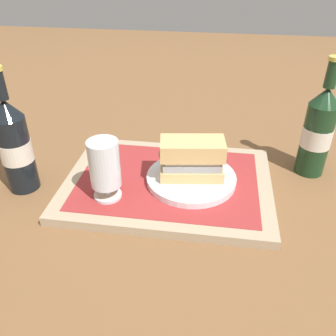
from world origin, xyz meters
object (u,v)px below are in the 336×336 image
(plate, at_px, (191,179))
(second_bottle, at_px, (318,131))
(beer_glass, at_px, (105,168))
(beer_bottle, at_px, (15,145))
(sandwich, at_px, (190,159))

(plate, height_order, second_bottle, second_bottle)
(beer_glass, relative_size, second_bottle, 0.47)
(plate, xyz_separation_m, second_bottle, (-0.26, -0.11, 0.08))
(second_bottle, bearing_deg, beer_bottle, 13.94)
(sandwich, height_order, beer_bottle, beer_bottle)
(plate, bearing_deg, beer_glass, 25.04)
(plate, relative_size, second_bottle, 0.71)
(sandwich, bearing_deg, beer_glass, 17.28)
(beer_glass, bearing_deg, sandwich, -154.63)
(plate, height_order, sandwich, sandwich)
(sandwich, relative_size, beer_glass, 1.10)
(plate, distance_m, sandwich, 0.05)
(plate, distance_m, second_bottle, 0.30)
(beer_bottle, bearing_deg, second_bottle, -166.06)
(plate, bearing_deg, sandwich, 8.09)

